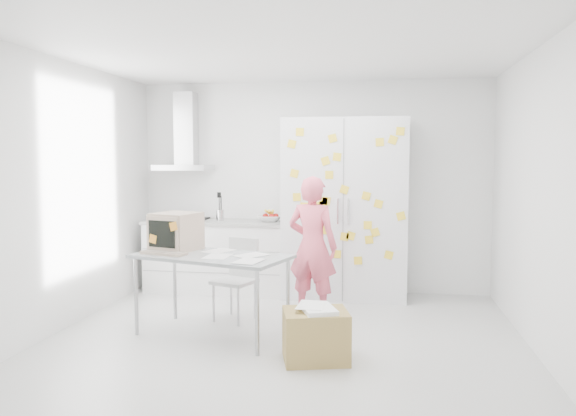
% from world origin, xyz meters
% --- Properties ---
extents(floor, '(4.50, 4.00, 0.02)m').
position_xyz_m(floor, '(0.00, 0.00, -0.01)').
color(floor, silver).
rests_on(floor, ground).
extents(walls, '(4.52, 4.01, 2.70)m').
position_xyz_m(walls, '(0.00, 0.72, 1.35)').
color(walls, white).
rests_on(walls, ground).
extents(ceiling, '(4.50, 4.00, 0.02)m').
position_xyz_m(ceiling, '(0.00, 0.00, 2.70)').
color(ceiling, white).
rests_on(ceiling, walls).
extents(counter_run, '(1.84, 0.63, 1.28)m').
position_xyz_m(counter_run, '(-1.20, 1.70, 0.47)').
color(counter_run, white).
rests_on(counter_run, ground).
extents(range_hood, '(0.70, 0.48, 1.01)m').
position_xyz_m(range_hood, '(-1.65, 1.84, 1.96)').
color(range_hood, silver).
rests_on(range_hood, walls).
extents(tall_cabinet, '(1.50, 0.68, 2.20)m').
position_xyz_m(tall_cabinet, '(0.45, 1.67, 1.10)').
color(tall_cabinet, silver).
rests_on(tall_cabinet, ground).
extents(person, '(0.63, 0.50, 1.53)m').
position_xyz_m(person, '(0.16, 0.75, 0.76)').
color(person, '#F96178').
rests_on(person, ground).
extents(desk, '(1.62, 1.12, 1.17)m').
position_xyz_m(desk, '(-0.99, 0.03, 0.89)').
color(desk, gray).
rests_on(desk, ground).
extents(chair, '(0.50, 0.50, 0.86)m').
position_xyz_m(chair, '(-0.61, 0.51, 0.49)').
color(chair, '#BABBB8').
rests_on(chair, ground).
extents(cardboard_box, '(0.63, 0.55, 0.47)m').
position_xyz_m(cardboard_box, '(0.36, -0.60, 0.22)').
color(cardboard_box, '#A68A47').
rests_on(cardboard_box, ground).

